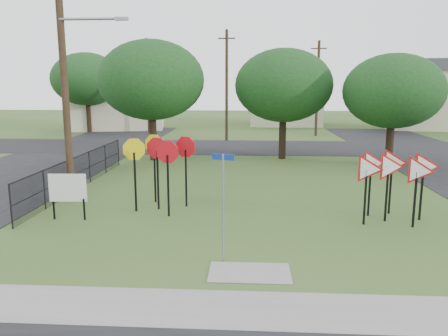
# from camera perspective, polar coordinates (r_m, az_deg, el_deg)

# --- Properties ---
(ground) EXTENTS (140.00, 140.00, 0.00)m
(ground) POSITION_cam_1_polar(r_m,az_deg,el_deg) (13.25, 3.40, -9.28)
(ground) COLOR #304D1D
(sidewalk) EXTENTS (30.00, 1.60, 0.02)m
(sidewalk) POSITION_cam_1_polar(r_m,az_deg,el_deg) (9.40, 3.35, -17.98)
(sidewalk) COLOR gray
(sidewalk) RESTS_ON ground
(street_left) EXTENTS (8.00, 50.00, 0.02)m
(street_left) POSITION_cam_1_polar(r_m,az_deg,el_deg) (25.84, -24.23, -0.33)
(street_left) COLOR black
(street_left) RESTS_ON ground
(street_far) EXTENTS (60.00, 8.00, 0.02)m
(street_far) POSITION_cam_1_polar(r_m,az_deg,el_deg) (32.76, 3.46, 2.74)
(street_far) COLOR black
(street_far) RESTS_ON ground
(curb_pad) EXTENTS (2.00, 1.20, 0.02)m
(curb_pad) POSITION_cam_1_polar(r_m,az_deg,el_deg) (11.01, 3.38, -13.49)
(curb_pad) COLOR gray
(curb_pad) RESTS_ON ground
(street_name_sign) EXTENTS (0.57, 0.18, 2.85)m
(street_name_sign) POSITION_cam_1_polar(r_m,az_deg,el_deg) (11.13, -0.11, -4.29)
(street_name_sign) COLOR gray
(street_name_sign) RESTS_ON ground
(stop_sign_cluster) EXTENTS (2.55, 2.09, 2.70)m
(stop_sign_cluster) POSITION_cam_1_polar(r_m,az_deg,el_deg) (16.13, -8.38, 1.53)
(stop_sign_cluster) COLOR black
(stop_sign_cluster) RESTS_ON ground
(yield_sign_cluster) EXTENTS (3.06, 2.00, 2.40)m
(yield_sign_cluster) POSITION_cam_1_polar(r_m,az_deg,el_deg) (15.66, 21.19, -0.18)
(yield_sign_cluster) COLOR black
(yield_sign_cluster) RESTS_ON ground
(info_board) EXTENTS (1.28, 0.10, 1.60)m
(info_board) POSITION_cam_1_polar(r_m,az_deg,el_deg) (15.75, -19.74, -2.65)
(info_board) COLOR black
(info_board) RESTS_ON ground
(utility_pole_main) EXTENTS (3.55, 0.33, 10.00)m
(utility_pole_main) POSITION_cam_1_polar(r_m,az_deg,el_deg) (18.43, -20.05, 12.20)
(utility_pole_main) COLOR #39281A
(utility_pole_main) RESTS_ON ground
(far_pole_a) EXTENTS (1.40, 0.24, 9.00)m
(far_pole_a) POSITION_cam_1_polar(r_m,az_deg,el_deg) (36.51, 0.35, 10.79)
(far_pole_a) COLOR #39281A
(far_pole_a) RESTS_ON ground
(far_pole_b) EXTENTS (1.40, 0.24, 8.50)m
(far_pole_b) POSITION_cam_1_polar(r_m,az_deg,el_deg) (40.90, 12.11, 10.19)
(far_pole_b) COLOR #39281A
(far_pole_b) RESTS_ON ground
(far_pole_c) EXTENTS (1.40, 0.24, 9.00)m
(far_pole_c) POSITION_cam_1_polar(r_m,az_deg,el_deg) (43.61, -9.95, 10.61)
(far_pole_c) COLOR #39281A
(far_pole_c) RESTS_ON ground
(fence_run) EXTENTS (0.05, 11.55, 1.50)m
(fence_run) POSITION_cam_1_polar(r_m,az_deg,el_deg) (20.52, -18.28, -0.36)
(fence_run) COLOR black
(fence_run) RESTS_ON ground
(house_left) EXTENTS (10.58, 8.88, 7.20)m
(house_left) POSITION_cam_1_polar(r_m,az_deg,el_deg) (48.52, -13.48, 9.35)
(house_left) COLOR beige
(house_left) RESTS_ON ground
(house_mid) EXTENTS (8.40, 8.40, 6.20)m
(house_mid) POSITION_cam_1_polar(r_m,az_deg,el_deg) (52.62, 7.93, 9.07)
(house_mid) COLOR beige
(house_mid) RESTS_ON ground
(house_right) EXTENTS (8.30, 8.30, 7.20)m
(house_right) POSITION_cam_1_polar(r_m,az_deg,el_deg) (51.70, 24.15, 8.78)
(house_right) COLOR beige
(house_right) RESTS_ON ground
(tree_near_left) EXTENTS (6.40, 6.40, 7.27)m
(tree_near_left) POSITION_cam_1_polar(r_m,az_deg,el_deg) (27.12, -9.46, 11.24)
(tree_near_left) COLOR black
(tree_near_left) RESTS_ON ground
(tree_near_mid) EXTENTS (6.00, 6.00, 6.80)m
(tree_near_mid) POSITION_cam_1_polar(r_m,az_deg,el_deg) (27.53, 7.80, 10.62)
(tree_near_mid) COLOR black
(tree_near_mid) RESTS_ON ground
(tree_near_right) EXTENTS (5.60, 5.60, 6.33)m
(tree_near_right) POSITION_cam_1_polar(r_m,az_deg,el_deg) (26.69, 21.24, 9.33)
(tree_near_right) COLOR black
(tree_near_right) RESTS_ON ground
(tree_far_left) EXTENTS (6.80, 6.80, 7.73)m
(tree_far_left) POSITION_cam_1_polar(r_m,az_deg,el_deg) (45.36, -17.51, 11.01)
(tree_far_left) COLOR black
(tree_far_left) RESTS_ON ground
(tree_far_right) EXTENTS (6.00, 6.00, 6.80)m
(tree_far_right) POSITION_cam_1_polar(r_m,az_deg,el_deg) (46.61, 21.29, 9.98)
(tree_far_right) COLOR black
(tree_far_right) RESTS_ON ground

